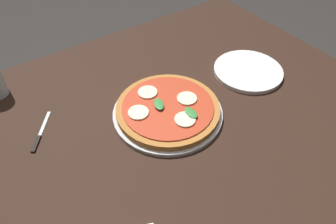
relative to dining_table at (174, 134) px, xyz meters
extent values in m
cube|color=black|center=(0.00, 0.00, 0.08)|extent=(1.24, 0.97, 0.04)
cube|color=black|center=(-0.54, -0.41, -0.29)|extent=(0.07, 0.07, 0.70)
cylinder|color=silver|center=(0.02, 0.00, 0.11)|extent=(0.31, 0.31, 0.01)
cylinder|color=#B27033|center=(0.02, 0.00, 0.12)|extent=(0.29, 0.29, 0.02)
cylinder|color=#B7381E|center=(0.02, 0.00, 0.13)|extent=(0.26, 0.26, 0.00)
cylinder|color=beige|center=(0.11, -0.02, 0.14)|extent=(0.06, 0.06, 0.00)
cylinder|color=beige|center=(0.02, 0.07, 0.14)|extent=(0.06, 0.06, 0.00)
cylinder|color=beige|center=(-0.04, 0.01, 0.14)|extent=(0.06, 0.06, 0.00)
cylinder|color=beige|center=(0.04, -0.08, 0.14)|extent=(0.06, 0.06, 0.00)
ellipsoid|color=#337F38|center=(0.04, -0.01, 0.14)|extent=(0.04, 0.05, 0.00)
ellipsoid|color=#337F38|center=(-0.01, 0.06, 0.14)|extent=(0.03, 0.05, 0.00)
cylinder|color=white|center=(-0.31, -0.01, 0.11)|extent=(0.23, 0.23, 0.01)
cube|color=black|center=(0.37, -0.10, 0.11)|extent=(0.04, 0.05, 0.01)
cube|color=silver|center=(0.33, -0.16, 0.10)|extent=(0.06, 0.08, 0.00)
camera|label=1|loc=(0.39, 0.53, 0.74)|focal=33.69mm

